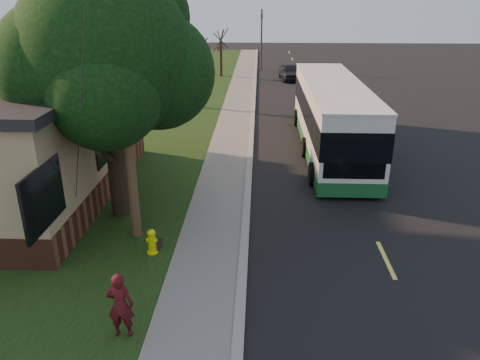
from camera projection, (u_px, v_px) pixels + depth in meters
name	position (u px, v px, depth m)	size (l,w,h in m)	color
ground	(244.00, 257.00, 13.27)	(120.00, 120.00, 0.00)	black
road	(334.00, 149.00, 22.38)	(8.00, 80.00, 0.01)	black
curb	(251.00, 146.00, 22.51)	(0.25, 80.00, 0.12)	gray
sidewalk	(230.00, 147.00, 22.56)	(2.00, 80.00, 0.08)	slate
grass_verge	(158.00, 146.00, 22.69)	(5.00, 80.00, 0.07)	black
fire_hydrant	(152.00, 241.00, 13.21)	(0.32, 0.32, 0.74)	yellow
utility_pole	(123.00, 86.00, 12.58)	(2.86, 3.21, 9.07)	#473321
leafy_tree	(108.00, 57.00, 13.95)	(6.30, 6.00, 7.80)	black
bare_tree_near	(198.00, 75.00, 29.27)	(1.38, 1.21, 4.31)	black
bare_tree_far	(221.00, 54.00, 40.42)	(1.38, 1.21, 4.03)	black
traffic_signal	(261.00, 36.00, 43.56)	(0.18, 0.22, 5.50)	#2D2D30
transit_bus	(332.00, 115.00, 21.53)	(2.73, 11.85, 3.21)	silver
skateboarder	(120.00, 305.00, 9.87)	(0.56, 0.37, 1.54)	#460E13
skateboard_main	(159.00, 244.00, 13.67)	(0.20, 0.72, 0.07)	black
dumpster	(44.00, 137.00, 21.49)	(1.93, 1.69, 1.46)	black
distant_car	(290.00, 72.00, 39.61)	(1.63, 4.05, 1.38)	black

